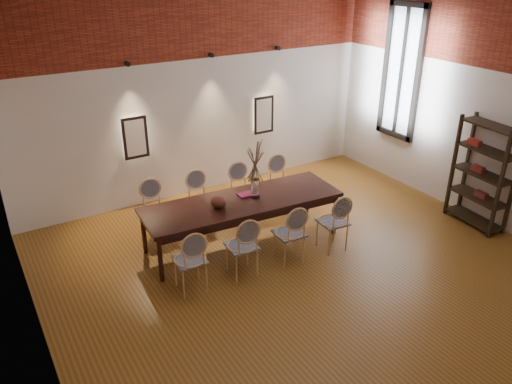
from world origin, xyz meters
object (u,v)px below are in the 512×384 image
chair_far_a (156,212)px  vase (255,188)px  chair_far_b (201,202)px  chair_far_c (243,193)px  chair_near_a (190,259)px  chair_near_d (333,221)px  dining_table (243,222)px  shelving_rack (482,174)px  bowl (219,202)px  chair_near_b (242,246)px  chair_far_d (282,184)px  book (247,195)px  chair_near_c (289,233)px

chair_far_a → vase: bearing=150.6°
chair_far_b → chair_far_c: size_ratio=1.00×
chair_near_a → chair_far_b: same height
chair_near_d → chair_far_a: (-2.18, 1.71, 0.00)m
dining_table → chair_near_a: bearing=-146.1°
chair_near_d → shelving_rack: size_ratio=0.52×
chair_near_a → bowl: (0.79, 0.67, 0.37)m
chair_near_a → chair_near_d: size_ratio=1.00×
chair_near_a → chair_near_b: bearing=-0.0°
chair_near_a → chair_near_d: 2.30m
chair_far_a → chair_far_d: (2.29, -0.17, 0.00)m
chair_far_a → book: (1.23, -0.75, 0.30)m
chair_far_d → book: chair_far_d is taller
chair_near_c → chair_far_b: same height
chair_near_b → shelving_rack: bearing=-5.8°
chair_near_a → vase: 1.63m
chair_far_a → chair_near_c: bearing=134.8°
chair_near_b → chair_far_b: 1.54m
dining_table → bowl: bowl is taller
dining_table → chair_near_c: chair_near_c is taller
chair_near_d → chair_near_b: bearing=180.0°
chair_far_c → book: size_ratio=3.62×
dining_table → chair_near_c: size_ratio=3.26×
dining_table → chair_near_a: chair_near_a is taller
chair_near_c → book: chair_near_c is taller
chair_far_c → shelving_rack: shelving_rack is taller
chair_far_a → vase: size_ratio=3.13×
bowl → dining_table: bearing=2.7°
dining_table → chair_far_c: bearing=63.6°
chair_near_a → chair_near_c: 1.53m
chair_far_d → bowl: chair_far_d is taller
dining_table → chair_near_a: size_ratio=3.26×
chair_near_a → chair_far_b: 1.72m
chair_near_d → chair_far_d: (0.12, 1.54, 0.00)m
chair_far_d → shelving_rack: bearing=143.1°
bowl → book: (0.55, 0.13, -0.07)m
dining_table → chair_far_a: chair_far_a is taller
chair_near_d → chair_near_a: bearing=180.0°
dining_table → chair_near_d: bearing=-33.9°
chair_far_d → book: size_ratio=3.62×
vase → bowl: size_ratio=1.25×
chair_near_b → chair_far_a: (-0.65, 1.60, 0.00)m
dining_table → vase: bearing=-0.0°
chair_far_c → shelving_rack: size_ratio=0.52×
chair_far_a → shelving_rack: shelving_rack is taller
chair_far_a → chair_far_b: same height
chair_near_d → chair_far_b: bearing=134.8°
chair_near_a → vase: (1.42, 0.67, 0.43)m
chair_near_a → shelving_rack: size_ratio=0.52×
chair_near_a → book: size_ratio=3.62×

